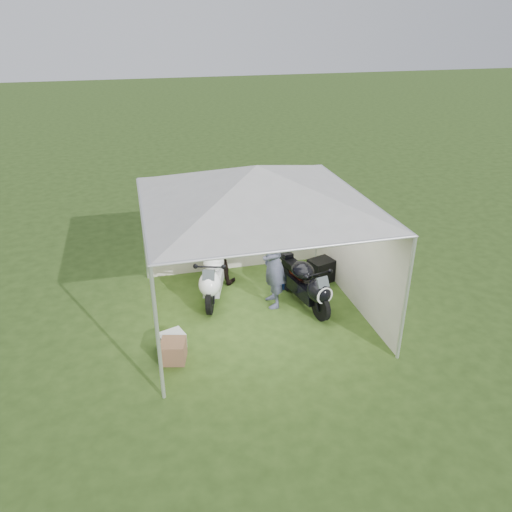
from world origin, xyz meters
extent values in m
plane|color=#2D4717|center=(0.00, 0.00, 0.00)|extent=(80.00, 80.00, 0.00)
cylinder|color=silver|center=(-2.00, -2.00, 1.15)|extent=(0.06, 0.06, 2.30)
cylinder|color=silver|center=(2.00, -2.00, 1.15)|extent=(0.06, 0.06, 2.30)
cylinder|color=silver|center=(-2.00, 2.00, 1.15)|extent=(0.06, 0.06, 2.30)
cylinder|color=silver|center=(2.00, 2.00, 1.15)|extent=(0.06, 0.06, 2.30)
cube|color=beige|center=(0.00, 2.00, 1.15)|extent=(4.00, 0.02, 2.30)
cube|color=beige|center=(-2.00, 0.00, 1.15)|extent=(0.02, 4.00, 2.30)
cube|color=beige|center=(2.00, 0.00, 1.15)|extent=(0.02, 4.00, 2.30)
pyramid|color=silver|center=(0.00, 0.00, 2.65)|extent=(5.66, 5.66, 0.70)
cube|color=#99A5B7|center=(-1.65, 1.98, 1.85)|extent=(0.22, 0.02, 0.28)
cube|color=#99A5B7|center=(-1.30, 1.98, 1.85)|extent=(0.22, 0.02, 0.28)
cube|color=#99A5B7|center=(-0.95, 1.98, 1.85)|extent=(0.22, 0.01, 0.28)
cube|color=#99A5B7|center=(-0.60, 1.98, 1.85)|extent=(0.22, 0.01, 0.28)
cube|color=#99A5B7|center=(-1.65, 1.98, 1.55)|extent=(0.22, 0.02, 0.28)
cube|color=#99A5B7|center=(-1.30, 1.98, 1.55)|extent=(0.22, 0.01, 0.28)
cube|color=#99A5B7|center=(-0.95, 1.98, 1.55)|extent=(0.22, 0.02, 0.28)
cube|color=#99A5B7|center=(-0.60, 1.98, 1.55)|extent=(0.22, 0.01, 0.28)
cylinder|color=#D8590C|center=(0.20, 1.97, 1.95)|extent=(3.20, 0.02, 0.02)
cylinder|color=black|center=(-0.89, 0.21, 0.29)|extent=(0.27, 0.59, 0.59)
cylinder|color=black|center=(-0.49, 1.52, 0.29)|extent=(0.31, 0.60, 0.59)
cube|color=white|center=(-0.71, 0.82, 0.37)|extent=(0.59, 0.98, 0.29)
ellipsoid|color=white|center=(-0.86, 0.31, 0.61)|extent=(0.59, 0.69, 0.49)
ellipsoid|color=white|center=(-0.68, 0.91, 0.76)|extent=(0.59, 0.70, 0.34)
cube|color=black|center=(-0.56, 1.29, 0.70)|extent=(0.42, 0.64, 0.14)
cube|color=white|center=(-0.47, 1.60, 0.78)|extent=(0.29, 0.34, 0.18)
cube|color=black|center=(-0.59, 1.19, 0.54)|extent=(0.25, 0.54, 0.10)
cube|color=#3F474C|center=(-0.90, 0.19, 0.86)|extent=(0.27, 0.20, 0.21)
cylinder|color=black|center=(1.13, -0.55, 0.28)|extent=(0.21, 0.58, 0.57)
cylinder|color=black|center=(0.87, 0.75, 0.28)|extent=(0.25, 0.59, 0.57)
cube|color=black|center=(1.01, 0.06, 0.36)|extent=(0.50, 0.95, 0.28)
ellipsoid|color=black|center=(1.11, -0.45, 0.59)|extent=(0.53, 0.64, 0.47)
ellipsoid|color=black|center=(0.99, 0.15, 0.74)|extent=(0.53, 0.66, 0.33)
cube|color=black|center=(0.91, 0.52, 0.68)|extent=(0.36, 0.61, 0.13)
cube|color=black|center=(0.85, 0.83, 0.76)|extent=(0.26, 0.32, 0.17)
cube|color=maroon|center=(0.93, 0.43, 0.52)|extent=(0.20, 0.53, 0.09)
cube|color=#3F474C|center=(1.14, -0.56, 0.83)|extent=(0.25, 0.18, 0.20)
cylinder|color=white|center=(1.16, -0.66, 0.59)|extent=(0.34, 0.09, 0.34)
cube|color=blue|center=(0.85, 0.85, 0.13)|extent=(0.39, 0.29, 0.27)
imported|color=black|center=(-0.51, 1.47, 0.81)|extent=(0.97, 0.88, 1.62)
imported|color=slate|center=(0.41, 0.23, 0.95)|extent=(0.46, 0.70, 1.91)
cube|color=black|center=(1.70, 0.91, 0.26)|extent=(0.61, 0.54, 0.51)
cube|color=silver|center=(-1.74, -0.73, 0.14)|extent=(0.51, 0.45, 0.28)
cube|color=brown|center=(-1.75, -1.10, 0.18)|extent=(0.50, 0.50, 0.37)
camera|label=1|loc=(-2.10, -8.15, 5.38)|focal=35.00mm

